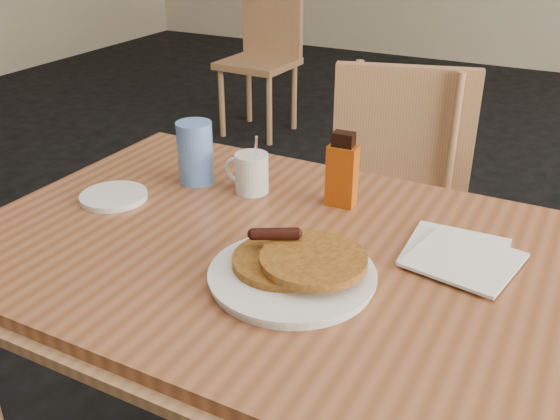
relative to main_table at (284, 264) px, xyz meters
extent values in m
cube|color=brown|center=(0.00, 0.00, 0.02)|extent=(1.22, 0.81, 0.04)
cube|color=#AB7B50|center=(0.00, 0.00, 0.01)|extent=(1.26, 0.85, 0.02)
cylinder|color=#AB7B50|center=(0.53, 0.32, -0.35)|extent=(0.04, 0.04, 0.71)
cube|color=#AB7B50|center=(-0.02, 0.63, -0.27)|extent=(0.51, 0.51, 0.04)
cube|color=#AB7B50|center=(-0.02, 0.82, -0.02)|extent=(0.41, 0.15, 0.45)
cylinder|color=#AB7B50|center=(-0.19, 0.46, -0.50)|extent=(0.04, 0.04, 0.42)
cylinder|color=#AB7B50|center=(0.15, 0.80, -0.50)|extent=(0.04, 0.04, 0.42)
cube|color=#AB7B50|center=(-1.41, 2.39, -0.27)|extent=(0.43, 0.43, 0.04)
cube|color=#AB7B50|center=(-1.41, 2.58, -0.02)|extent=(0.41, 0.06, 0.45)
cylinder|color=#AB7B50|center=(-1.58, 2.23, -0.50)|extent=(0.04, 0.04, 0.42)
cylinder|color=#AB7B50|center=(-1.24, 2.56, -0.50)|extent=(0.04, 0.04, 0.42)
cylinder|color=silver|center=(0.07, -0.10, 0.05)|extent=(0.28, 0.28, 0.02)
cylinder|color=silver|center=(0.07, -0.10, 0.06)|extent=(0.29, 0.29, 0.01)
cylinder|color=#9F6221|center=(0.04, -0.09, 0.07)|extent=(0.18, 0.18, 0.01)
cylinder|color=#9F6221|center=(0.10, -0.08, 0.08)|extent=(0.18, 0.18, 0.01)
cylinder|color=black|center=(0.01, -0.06, 0.10)|extent=(0.08, 0.06, 0.02)
cylinder|color=silver|center=(-0.17, 0.18, 0.09)|extent=(0.07, 0.07, 0.09)
torus|color=silver|center=(-0.21, 0.18, 0.09)|extent=(0.06, 0.01, 0.06)
cylinder|color=black|center=(-0.17, 0.18, 0.12)|extent=(0.07, 0.07, 0.01)
cylinder|color=silver|center=(-0.16, 0.18, 0.12)|extent=(0.03, 0.04, 0.13)
cube|color=maroon|center=(0.03, 0.21, 0.11)|extent=(0.06, 0.04, 0.13)
cube|color=black|center=(0.03, 0.21, 0.19)|extent=(0.05, 0.03, 0.03)
cube|color=silver|center=(0.29, 0.12, 0.04)|extent=(0.18, 0.18, 0.01)
cube|color=silver|center=(0.32, 0.09, 0.05)|extent=(0.20, 0.20, 0.01)
cylinder|color=#567DCA|center=(-0.32, 0.17, 0.11)|extent=(0.10, 0.10, 0.14)
cylinder|color=silver|center=(-0.42, 0.01, 0.05)|extent=(0.19, 0.19, 0.01)
camera|label=1|loc=(0.47, -0.91, 0.63)|focal=40.00mm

